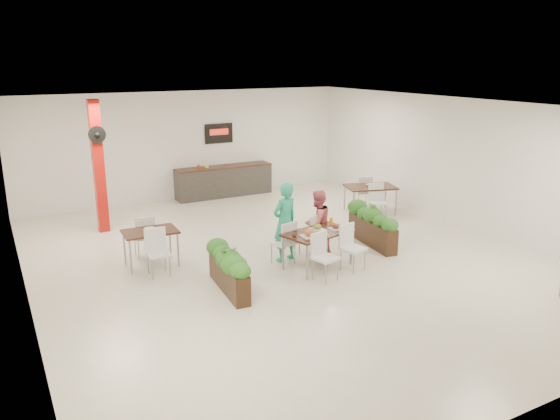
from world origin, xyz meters
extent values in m
plane|color=beige|center=(0.00, 0.00, 0.00)|extent=(12.00, 12.00, 0.00)
cube|color=white|center=(0.00, 6.00, 1.60)|extent=(10.00, 0.10, 3.20)
cube|color=white|center=(0.00, -6.00, 1.60)|extent=(10.00, 0.10, 3.20)
cube|color=white|center=(-5.00, 0.00, 1.60)|extent=(0.10, 12.00, 3.20)
cube|color=white|center=(5.00, 0.00, 1.60)|extent=(0.10, 12.00, 3.20)
cube|color=white|center=(0.00, 0.00, 3.20)|extent=(10.00, 12.00, 0.04)
cube|color=#B0120B|center=(-3.00, 3.80, 1.60)|extent=(0.25, 0.25, 3.20)
cylinder|color=black|center=(-3.00, 3.62, 2.40)|extent=(0.40, 0.06, 0.40)
sphere|color=black|center=(-3.00, 3.58, 2.40)|extent=(0.12, 0.12, 0.12)
cube|color=#2B2826|center=(1.00, 5.65, 0.45)|extent=(3.00, 0.60, 0.90)
cube|color=black|center=(1.00, 5.65, 0.92)|extent=(3.00, 0.62, 0.04)
cube|color=black|center=(1.00, 5.96, 1.90)|extent=(0.90, 0.04, 0.60)
cube|color=red|center=(1.00, 5.93, 1.95)|extent=(0.60, 0.02, 0.18)
imported|color=#943A18|center=(0.20, 5.65, 1.04)|extent=(0.09, 0.09, 0.19)
imported|color=gold|center=(0.45, 5.65, 1.02)|extent=(0.13, 0.13, 0.17)
cube|color=black|center=(0.34, -0.75, 0.73)|extent=(1.55, 1.10, 0.04)
cylinder|color=gray|center=(-0.21, -1.23, 0.35)|extent=(0.04, 0.04, 0.71)
cylinder|color=gray|center=(1.04, -0.94, 0.35)|extent=(0.04, 0.04, 0.71)
cylinder|color=gray|center=(-0.36, -0.57, 0.35)|extent=(0.04, 0.04, 0.71)
cylinder|color=gray|center=(0.88, -0.28, 0.35)|extent=(0.04, 0.04, 0.71)
cube|color=white|center=(-0.19, -0.26, 0.45)|extent=(0.51, 0.51, 0.05)
cube|color=white|center=(-0.14, -0.45, 0.70)|extent=(0.42, 0.14, 0.45)
cylinder|color=gray|center=(-0.06, -0.06, 0.21)|extent=(0.02, 0.02, 0.43)
cylinder|color=gray|center=(-0.39, -0.14, 0.21)|extent=(0.02, 0.02, 0.43)
cylinder|color=gray|center=(0.02, -0.39, 0.21)|extent=(0.02, 0.02, 0.43)
cylinder|color=gray|center=(-0.31, -0.47, 0.21)|extent=(0.02, 0.02, 0.43)
cube|color=white|center=(0.59, -0.08, 0.45)|extent=(0.51, 0.51, 0.05)
cube|color=white|center=(0.63, -0.26, 0.70)|extent=(0.42, 0.14, 0.45)
cylinder|color=gray|center=(0.72, 0.13, 0.21)|extent=(0.02, 0.02, 0.43)
cylinder|color=gray|center=(0.39, 0.05, 0.21)|extent=(0.02, 0.02, 0.43)
cylinder|color=gray|center=(0.80, -0.21, 0.21)|extent=(0.02, 0.02, 0.43)
cylinder|color=gray|center=(0.46, -0.28, 0.21)|extent=(0.02, 0.02, 0.43)
cube|color=white|center=(0.09, -1.43, 0.45)|extent=(0.51, 0.51, 0.05)
cube|color=white|center=(0.04, -1.25, 0.70)|extent=(0.42, 0.14, 0.45)
cylinder|color=gray|center=(-0.04, -1.63, 0.21)|extent=(0.02, 0.02, 0.43)
cylinder|color=gray|center=(0.29, -1.56, 0.21)|extent=(0.02, 0.02, 0.43)
cylinder|color=gray|center=(-0.12, -1.30, 0.21)|extent=(0.02, 0.02, 0.43)
cylinder|color=gray|center=(0.21, -1.23, 0.21)|extent=(0.02, 0.02, 0.43)
cube|color=white|center=(0.87, -1.25, 0.45)|extent=(0.51, 0.51, 0.05)
cube|color=white|center=(0.82, -1.06, 0.70)|extent=(0.42, 0.14, 0.45)
cylinder|color=gray|center=(0.74, -1.45, 0.21)|extent=(0.02, 0.02, 0.43)
cylinder|color=gray|center=(1.07, -1.37, 0.21)|extent=(0.02, 0.02, 0.43)
cylinder|color=gray|center=(0.66, -1.12, 0.21)|extent=(0.02, 0.02, 0.43)
cylinder|color=gray|center=(0.99, -1.04, 0.21)|extent=(0.02, 0.02, 0.43)
cube|color=white|center=(0.02, -0.93, 0.76)|extent=(0.36, 0.36, 0.01)
ellipsoid|color=brown|center=(0.02, -0.93, 0.83)|extent=(0.22, 0.22, 0.13)
cube|color=white|center=(0.41, -0.61, 0.76)|extent=(0.31, 0.31, 0.01)
ellipsoid|color=gold|center=(0.41, -0.61, 0.82)|extent=(0.18, 0.18, 0.11)
cube|color=white|center=(0.76, -0.78, 0.76)|extent=(0.31, 0.31, 0.01)
ellipsoid|color=#4E130F|center=(0.76, -0.78, 0.81)|extent=(0.16, 0.16, 0.10)
cube|color=white|center=(0.33, -0.94, 0.76)|extent=(0.22, 0.22, 0.01)
ellipsoid|color=white|center=(0.33, -0.94, 0.80)|extent=(0.12, 0.12, 0.07)
cylinder|color=orange|center=(0.84, -0.48, 0.82)|extent=(0.07, 0.07, 0.15)
imported|color=brown|center=(-0.22, -0.78, 0.80)|extent=(0.12, 0.12, 0.10)
imported|color=#26A47C|center=(-0.06, -0.10, 0.84)|extent=(0.69, 0.53, 1.67)
imported|color=#E46575|center=(0.74, -0.10, 0.71)|extent=(0.80, 0.68, 1.42)
cube|color=black|center=(-1.72, -0.99, 0.27)|extent=(0.42, 1.64, 0.54)
ellipsoid|color=#1D5B1A|center=(-1.78, -1.65, 0.66)|extent=(0.40, 0.40, 0.32)
ellipsoid|color=#1D5B1A|center=(-1.75, -1.32, 0.66)|extent=(0.40, 0.40, 0.32)
ellipsoid|color=#1D5B1A|center=(-1.72, -0.99, 0.66)|extent=(0.40, 0.40, 0.32)
ellipsoid|color=#1D5B1A|center=(-1.69, -0.66, 0.66)|extent=(0.40, 0.40, 0.32)
ellipsoid|color=#1D5B1A|center=(-1.66, -0.33, 0.66)|extent=(0.40, 0.40, 0.32)
imported|color=#1D5B1A|center=(-1.72, -0.99, 0.72)|extent=(0.32, 0.27, 0.35)
cube|color=black|center=(2.17, -0.18, 0.29)|extent=(0.50, 1.74, 0.57)
ellipsoid|color=#1D5B1A|center=(2.08, -0.88, 0.69)|extent=(0.40, 0.40, 0.32)
ellipsoid|color=#1D5B1A|center=(2.13, -0.53, 0.69)|extent=(0.40, 0.40, 0.32)
ellipsoid|color=#1D5B1A|center=(2.17, -0.18, 0.69)|extent=(0.40, 0.40, 0.32)
ellipsoid|color=#1D5B1A|center=(2.22, 0.17, 0.69)|extent=(0.40, 0.40, 0.32)
ellipsoid|color=#1D5B1A|center=(2.26, 0.52, 0.69)|extent=(0.40, 0.40, 0.32)
imported|color=#1D5B1A|center=(2.17, -0.18, 0.76)|extent=(0.21, 0.21, 0.37)
cube|color=black|center=(-2.61, 0.93, 0.73)|extent=(1.10, 0.76, 0.04)
cylinder|color=gray|center=(-3.10, 0.65, 0.35)|extent=(0.04, 0.04, 0.71)
cylinder|color=gray|center=(-2.15, 0.61, 0.35)|extent=(0.04, 0.04, 0.71)
cylinder|color=gray|center=(-3.08, 1.25, 0.35)|extent=(0.04, 0.04, 0.71)
cylinder|color=gray|center=(-2.12, 1.21, 0.35)|extent=(0.04, 0.04, 0.71)
cube|color=white|center=(-2.59, 1.53, 0.45)|extent=(0.43, 0.43, 0.05)
cube|color=white|center=(-2.60, 1.34, 0.70)|extent=(0.42, 0.06, 0.45)
cylinder|color=gray|center=(-2.41, 1.69, 0.21)|extent=(0.02, 0.02, 0.43)
cylinder|color=gray|center=(-2.75, 1.71, 0.21)|extent=(0.02, 0.02, 0.43)
cylinder|color=gray|center=(-2.43, 1.35, 0.21)|extent=(0.02, 0.02, 0.43)
cylinder|color=gray|center=(-2.77, 1.37, 0.21)|extent=(0.02, 0.02, 0.43)
cube|color=white|center=(-2.63, 0.33, 0.45)|extent=(0.43, 0.43, 0.05)
cube|color=white|center=(-2.63, 0.52, 0.70)|extent=(0.42, 0.06, 0.45)
cylinder|color=gray|center=(-2.81, 0.17, 0.21)|extent=(0.02, 0.02, 0.43)
cylinder|color=gray|center=(-2.47, 0.15, 0.21)|extent=(0.02, 0.02, 0.43)
cylinder|color=gray|center=(-2.80, 0.51, 0.21)|extent=(0.02, 0.02, 0.43)
cylinder|color=gray|center=(-2.46, 0.49, 0.21)|extent=(0.02, 0.02, 0.43)
imported|color=white|center=(-2.61, 0.93, 0.78)|extent=(0.22, 0.22, 0.05)
cube|color=black|center=(3.78, 1.98, 0.73)|extent=(1.53, 1.24, 0.04)
cylinder|color=gray|center=(3.09, 1.80, 0.35)|extent=(0.04, 0.04, 0.71)
cylinder|color=gray|center=(4.24, 1.44, 0.35)|extent=(0.04, 0.04, 0.71)
cylinder|color=gray|center=(3.32, 2.53, 0.35)|extent=(0.04, 0.04, 0.71)
cylinder|color=gray|center=(4.47, 2.17, 0.35)|extent=(0.04, 0.04, 0.71)
cube|color=white|center=(3.96, 2.56, 0.45)|extent=(0.53, 0.53, 0.05)
cube|color=white|center=(3.90, 2.37, 0.70)|extent=(0.41, 0.16, 0.45)
cylinder|color=gray|center=(4.17, 2.67, 0.21)|extent=(0.02, 0.02, 0.43)
cylinder|color=gray|center=(3.85, 2.77, 0.21)|extent=(0.02, 0.02, 0.43)
cylinder|color=gray|center=(4.07, 2.34, 0.21)|extent=(0.02, 0.02, 0.43)
cylinder|color=gray|center=(3.74, 2.44, 0.21)|extent=(0.02, 0.02, 0.43)
cube|color=white|center=(3.60, 1.41, 0.45)|extent=(0.53, 0.53, 0.05)
cube|color=white|center=(3.65, 1.59, 0.70)|extent=(0.41, 0.16, 0.45)
cylinder|color=gray|center=(3.38, 1.30, 0.21)|extent=(0.02, 0.02, 0.43)
cylinder|color=gray|center=(3.71, 1.20, 0.21)|extent=(0.02, 0.02, 0.43)
cylinder|color=gray|center=(3.49, 1.62, 0.21)|extent=(0.02, 0.02, 0.43)
cylinder|color=gray|center=(3.81, 1.52, 0.21)|extent=(0.02, 0.02, 0.43)
imported|color=white|center=(3.78, 1.98, 0.78)|extent=(0.22, 0.22, 0.05)
camera|label=1|loc=(-5.33, -9.56, 4.12)|focal=35.00mm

